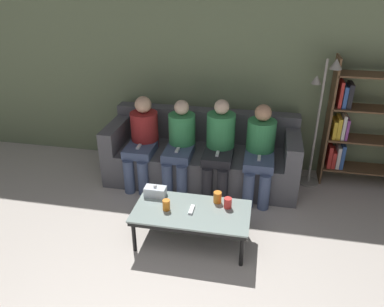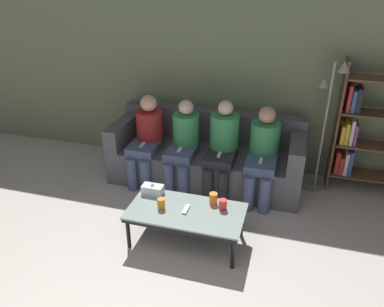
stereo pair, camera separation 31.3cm
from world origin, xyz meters
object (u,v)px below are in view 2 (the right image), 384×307
at_px(seated_person_left_end, 147,136).
at_px(seated_person_mid_right, 222,145).
at_px(cup_far_center, 161,204).
at_px(bookshelf, 368,132).
at_px(tissue_box, 153,190).
at_px(seated_person_right_end, 263,151).
at_px(couch, 207,157).
at_px(cup_near_left, 223,205).
at_px(coffee_table, 186,213).
at_px(game_remote, 186,209).
at_px(seated_person_mid_left, 184,142).
at_px(cup_near_right, 213,198).
at_px(standing_lamp, 328,115).

height_order(seated_person_left_end, seated_person_mid_right, seated_person_mid_right).
xyz_separation_m(cup_far_center, bookshelf, (2.02, 1.62, 0.34)).
bearing_deg(seated_person_mid_right, cup_far_center, -108.00).
xyz_separation_m(tissue_box, seated_person_right_end, (1.03, 0.90, 0.16)).
bearing_deg(couch, cup_near_left, -68.68).
xyz_separation_m(coffee_table, bookshelf, (1.77, 1.59, 0.43)).
height_order(game_remote, seated_person_right_end, seated_person_right_end).
height_order(bookshelf, seated_person_mid_left, bookshelf).
bearing_deg(cup_near_right, seated_person_mid_right, 96.70).
xyz_separation_m(seated_person_mid_right, seated_person_right_end, (0.48, -0.01, -0.01)).
height_order(bookshelf, seated_person_right_end, bookshelf).
distance_m(cup_near_right, seated_person_mid_left, 1.08).
relative_size(cup_near_left, bookshelf, 0.07).
height_order(seated_person_left_end, seated_person_mid_left, seated_person_left_end).
xyz_separation_m(tissue_box, standing_lamp, (1.70, 1.26, 0.56)).
height_order(seated_person_left_end, seated_person_right_end, seated_person_left_end).
bearing_deg(seated_person_left_end, coffee_table, -52.24).
relative_size(game_remote, bookshelf, 0.09).
bearing_deg(seated_person_mid_left, standing_lamp, 12.41).
bearing_deg(coffee_table, cup_far_center, -171.96).
bearing_deg(cup_near_left, seated_person_mid_left, 126.01).
xyz_separation_m(standing_lamp, seated_person_left_end, (-2.12, -0.35, -0.39)).
bearing_deg(cup_near_left, bookshelf, 45.82).
bearing_deg(couch, standing_lamp, 6.00).
bearing_deg(seated_person_right_end, seated_person_mid_right, 178.47).
height_order(standing_lamp, seated_person_left_end, standing_lamp).
xyz_separation_m(coffee_table, game_remote, (0.00, 0.00, 0.05)).
distance_m(standing_lamp, seated_person_mid_left, 1.72).
height_order(cup_far_center, game_remote, cup_far_center).
bearing_deg(standing_lamp, seated_person_right_end, -151.46).
distance_m(cup_far_center, bookshelf, 2.61).
height_order(cup_near_right, game_remote, cup_near_right).
height_order(couch, cup_near_left, couch).
xyz_separation_m(coffee_table, cup_far_center, (-0.25, -0.03, 0.09)).
relative_size(cup_far_center, seated_person_right_end, 0.10).
bearing_deg(tissue_box, game_remote, -24.02).
height_order(coffee_table, cup_near_left, cup_near_left).
xyz_separation_m(cup_near_left, bookshelf, (1.43, 1.47, 0.34)).
relative_size(cup_far_center, tissue_box, 0.50).
xyz_separation_m(cup_far_center, tissue_box, (-0.18, 0.22, -0.00)).
bearing_deg(bookshelf, game_remote, -138.08).
bearing_deg(game_remote, seated_person_mid_left, 108.45).
relative_size(coffee_table, seated_person_right_end, 1.04).
relative_size(cup_near_left, cup_far_center, 0.98).
bearing_deg(seated_person_mid_left, game_remote, -71.55).
height_order(tissue_box, bookshelf, bookshelf).
bearing_deg(cup_near_right, standing_lamp, 50.13).
distance_m(cup_near_right, tissue_box, 0.65).
bearing_deg(tissue_box, bookshelf, 32.58).
relative_size(coffee_table, seated_person_left_end, 1.03).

